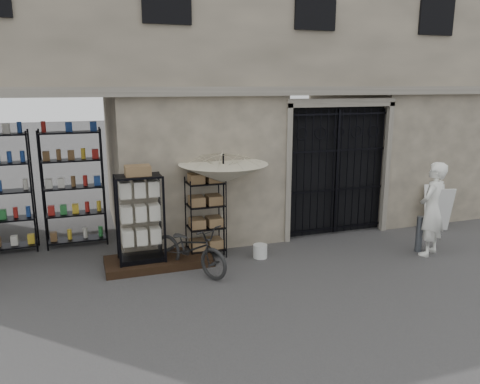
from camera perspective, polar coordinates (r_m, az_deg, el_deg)
name	(u,v)px	position (r m, az deg, el deg)	size (l,w,h in m)	color
ground	(308,279)	(8.54, 8.31, -10.48)	(80.00, 80.00, 0.00)	black
main_building	(236,36)	(11.58, -0.50, 18.53)	(14.00, 4.00, 9.00)	tan
shop_recess	(38,183)	(9.94, -23.45, 0.99)	(3.00, 1.70, 3.00)	black
shop_shelving	(38,191)	(10.48, -23.42, 0.16)	(2.70, 0.50, 2.50)	black
iron_gate	(333,169)	(10.85, 11.29, 2.75)	(2.50, 0.21, 3.00)	black
step_platform	(159,261)	(9.19, -9.89, -8.31)	(2.00, 0.90, 0.15)	black
display_cabinet	(140,223)	(8.86, -12.06, -3.72)	(0.88, 0.62, 1.76)	black
wire_rack	(206,218)	(9.34, -4.21, -3.19)	(0.85, 0.75, 1.61)	black
market_umbrella	(223,168)	(9.10, -2.04, 2.91)	(1.90, 1.93, 2.49)	black
white_bucket	(260,251)	(9.41, 2.47, -7.21)	(0.28, 0.28, 0.27)	silver
bicycle	(191,271)	(8.83, -5.98, -9.61)	(0.61, 0.92, 1.75)	black
steel_bollard	(419,234)	(10.35, 21.01, -4.80)	(0.14, 0.14, 0.75)	slate
shopkeeper	(428,254)	(10.37, 21.89, -7.03)	(0.69, 1.90, 0.46)	white
easel_sign	(438,208)	(11.94, 22.97, -1.84)	(0.62, 0.68, 1.05)	silver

